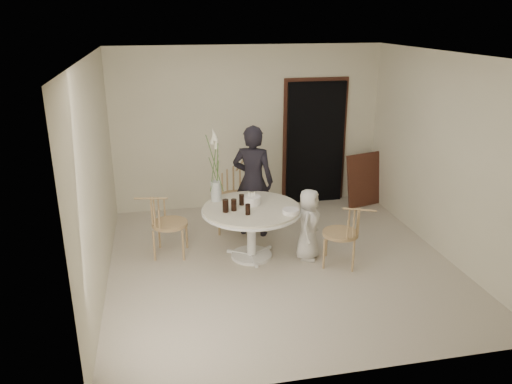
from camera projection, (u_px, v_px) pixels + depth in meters
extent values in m
plane|color=beige|center=(281.00, 262.00, 6.70)|extent=(4.50, 4.50, 0.00)
plane|color=silver|center=(285.00, 55.00, 5.79)|extent=(4.50, 4.50, 0.00)
plane|color=beige|center=(249.00, 128.00, 8.32)|extent=(4.50, 0.00, 4.50)
plane|color=beige|center=(350.00, 242.00, 4.17)|extent=(4.50, 0.00, 4.50)
plane|color=beige|center=(96.00, 177.00, 5.82)|extent=(0.00, 4.50, 4.50)
plane|color=beige|center=(445.00, 157.00, 6.68)|extent=(0.00, 4.50, 4.50)
cube|color=black|center=(315.00, 143.00, 8.59)|extent=(1.00, 0.10, 2.10)
cube|color=#50281B|center=(314.00, 139.00, 8.60)|extent=(1.12, 0.03, 2.22)
cylinder|color=white|center=(252.00, 255.00, 6.86)|extent=(0.56, 0.56, 0.04)
cylinder|color=white|center=(252.00, 234.00, 6.75)|extent=(0.12, 0.12, 0.65)
cylinder|color=white|center=(251.00, 210.00, 6.64)|extent=(1.33, 1.33, 0.03)
cylinder|color=beige|center=(251.00, 209.00, 6.63)|extent=(1.30, 1.30, 0.04)
cube|color=#50281B|center=(364.00, 180.00, 8.61)|extent=(0.71, 0.38, 0.91)
cylinder|color=tan|center=(219.00, 219.00, 7.45)|extent=(0.03, 0.03, 0.51)
cylinder|color=tan|center=(249.00, 221.00, 7.38)|extent=(0.03, 0.03, 0.51)
cylinder|color=tan|center=(226.00, 208.00, 7.87)|extent=(0.03, 0.03, 0.51)
cylinder|color=tan|center=(254.00, 210.00, 7.80)|extent=(0.03, 0.03, 0.51)
cylinder|color=tan|center=(237.00, 198.00, 7.53)|extent=(0.57, 0.57, 0.06)
cylinder|color=tan|center=(326.00, 242.00, 6.82)|extent=(0.03, 0.03, 0.42)
cylinder|color=tan|center=(324.00, 254.00, 6.48)|extent=(0.03, 0.03, 0.42)
cylinder|color=tan|center=(354.00, 245.00, 6.74)|extent=(0.03, 0.03, 0.42)
cylinder|color=tan|center=(353.00, 257.00, 6.40)|extent=(0.03, 0.03, 0.42)
cylinder|color=tan|center=(340.00, 233.00, 6.53)|extent=(0.47, 0.47, 0.05)
cylinder|color=tan|center=(183.00, 246.00, 6.69)|extent=(0.03, 0.03, 0.44)
cylinder|color=tan|center=(187.00, 234.00, 7.06)|extent=(0.03, 0.03, 0.44)
cylinder|color=tan|center=(154.00, 246.00, 6.69)|extent=(0.03, 0.03, 0.44)
cylinder|color=tan|center=(159.00, 234.00, 7.05)|extent=(0.03, 0.03, 0.44)
cylinder|color=tan|center=(170.00, 224.00, 6.79)|extent=(0.49, 0.49, 0.05)
imported|color=black|center=(253.00, 181.00, 7.32)|extent=(0.72, 0.62, 1.67)
imported|color=silver|center=(308.00, 224.00, 6.68)|extent=(0.51, 0.58, 0.99)
cylinder|color=white|center=(252.00, 200.00, 6.72)|extent=(0.23, 0.23, 0.11)
cylinder|color=#FFE8A1|center=(252.00, 195.00, 6.69)|extent=(0.01, 0.01, 0.05)
cylinder|color=#FFE8A1|center=(254.00, 194.00, 6.72)|extent=(0.01, 0.01, 0.05)
cylinder|color=#FFE8A1|center=(249.00, 194.00, 6.70)|extent=(0.01, 0.01, 0.05)
cylinder|color=black|center=(234.00, 205.00, 6.48)|extent=(0.09, 0.09, 0.16)
cylinder|color=black|center=(248.00, 209.00, 6.36)|extent=(0.08, 0.08, 0.14)
cylinder|color=black|center=(226.00, 206.00, 6.44)|extent=(0.09, 0.09, 0.17)
cylinder|color=black|center=(242.00, 200.00, 6.68)|extent=(0.09, 0.09, 0.15)
cylinder|color=white|center=(291.00, 211.00, 6.41)|extent=(0.22, 0.22, 0.05)
cylinder|color=silver|center=(216.00, 191.00, 6.82)|extent=(0.15, 0.15, 0.27)
cylinder|color=#466C2E|center=(218.00, 167.00, 6.71)|extent=(0.01, 0.01, 0.68)
cone|color=#EAE6C9|center=(217.00, 142.00, 6.60)|extent=(0.07, 0.07, 0.18)
cylinder|color=#466C2E|center=(214.00, 165.00, 6.71)|extent=(0.01, 0.01, 0.74)
cone|color=#EAE6C9|center=(213.00, 138.00, 6.59)|extent=(0.07, 0.07, 0.18)
cylinder|color=#466C2E|center=(215.00, 164.00, 6.66)|extent=(0.01, 0.01, 0.80)
cone|color=#EAE6C9|center=(214.00, 134.00, 6.52)|extent=(0.07, 0.07, 0.18)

